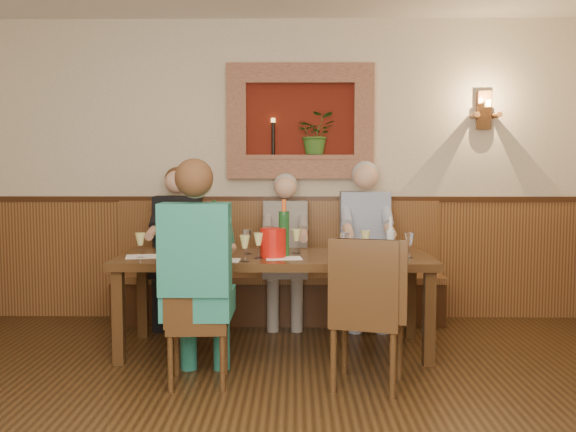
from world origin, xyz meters
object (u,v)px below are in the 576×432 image
person_bench_right (366,257)px  person_chair_front (198,292)px  person_bench_left (176,259)px  water_bottle (390,245)px  bench (278,286)px  wine_bottle_green_b (214,232)px  chair_near_left (198,347)px  person_bench_mid (285,263)px  spittoon_bucket (273,243)px  dining_table (275,265)px  chair_near_right (367,344)px  wine_bottle_green_a (284,233)px

person_bench_right → person_chair_front: bearing=-128.3°
person_bench_left → water_bottle: 2.15m
bench → water_bottle: bearing=-57.4°
wine_bottle_green_b → water_bottle: wine_bottle_green_b is taller
chair_near_left → person_bench_mid: (0.55, 1.63, 0.31)m
spittoon_bucket → water_bottle: water_bottle is taller
dining_table → bench: bearing=90.0°
person_bench_mid → chair_near_right: bearing=-71.5°
dining_table → person_bench_right: bearing=46.5°
wine_bottle_green_a → wine_bottle_green_b: (-0.55, 0.13, -0.01)m
person_bench_mid → water_bottle: size_ratio=4.19×
person_bench_mid → wine_bottle_green_a: person_bench_mid is taller
chair_near_right → person_bench_mid: bearing=123.8°
person_bench_mid → wine_bottle_green_b: bearing=-125.3°
bench → person_bench_left: person_bench_left is taller
wine_bottle_green_a → person_bench_mid: bearing=90.2°
person_bench_right → water_bottle: person_bench_right is taller
bench → person_chair_front: bearing=-105.6°
dining_table → chair_near_left: size_ratio=2.76×
wine_bottle_green_a → wine_bottle_green_b: size_ratio=1.03×
person_bench_left → wine_bottle_green_b: (0.44, -0.77, 0.33)m
water_bottle → person_bench_left: bearing=145.6°
chair_near_left → bench: bearing=71.0°
person_bench_right → water_bottle: (0.04, -1.20, 0.26)m
chair_near_right → water_bottle: bearing=80.5°
person_chair_front → bench: bearing=74.4°
dining_table → person_bench_mid: (0.07, 0.84, -0.11)m
person_chair_front → wine_bottle_green_a: bearing=52.3°
wine_bottle_green_b → person_bench_right: bearing=31.0°
chair_near_left → spittoon_bucket: size_ratio=3.95×
dining_table → chair_near_left: bearing=-121.4°
dining_table → wine_bottle_green_a: size_ratio=5.52×
person_bench_mid → dining_table: bearing=-94.5°
bench → person_bench_right: bearing=-7.7°
chair_near_left → person_bench_mid: 1.74m
dining_table → water_bottle: bearing=-23.6°
chair_near_right → spittoon_bucket: (-0.63, 0.71, 0.57)m
chair_near_left → person_bench_left: bearing=101.7°
person_bench_right → person_chair_front: size_ratio=1.00×
chair_near_right → person_bench_mid: 1.77m
person_chair_front → water_bottle: (1.32, 0.41, 0.26)m
person_bench_right → spittoon_bucket: 1.26m
person_bench_left → person_bench_right: person_bench_right is taller
chair_near_left → wine_bottle_green_b: bearing=86.3°
dining_table → person_bench_mid: 0.85m
person_bench_right → person_bench_left: bearing=179.9°
wine_bottle_green_b → spittoon_bucket: bearing=-21.3°
wine_bottle_green_b → chair_near_left: bearing=-90.2°
chair_near_left → chair_near_right: chair_near_right is taller
person_bench_right → spittoon_bucket: size_ratio=6.73×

